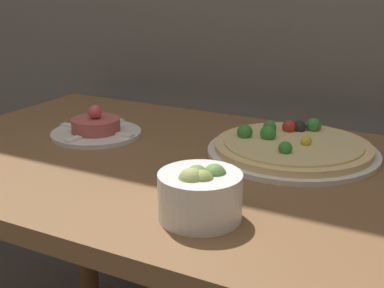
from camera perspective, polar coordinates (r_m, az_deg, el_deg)
name	(u,v)px	position (r m, az deg, el deg)	size (l,w,h in m)	color
dining_table	(230,217)	(1.05, 4.06, -7.73)	(1.37, 0.72, 0.72)	brown
pizza_plate	(292,147)	(1.10, 10.61, -0.33)	(0.35, 0.35, 0.05)	silver
tartare_plate	(96,129)	(1.22, -10.20, 1.60)	(0.20, 0.20, 0.07)	silver
small_bowl	(200,194)	(0.80, 0.87, -5.30)	(0.13, 0.13, 0.09)	white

